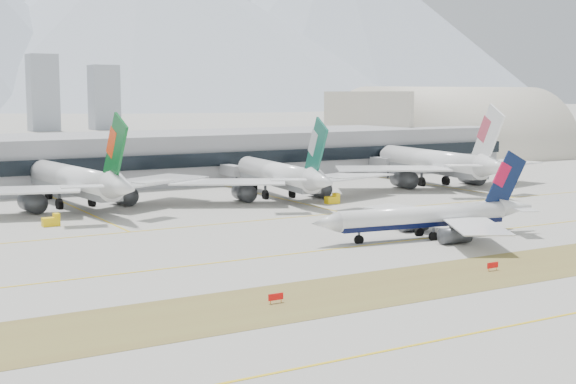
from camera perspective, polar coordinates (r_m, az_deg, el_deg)
ground at (r=145.14m, az=1.17°, el=-3.87°), size 3000.00×3000.00×0.00m
apron_markings at (r=104.12m, az=16.96°, el=-8.58°), size 360.00×122.22×0.06m
taxiing_airliner at (r=155.27m, az=10.07°, el=-1.77°), size 48.86×42.16×16.43m
widebody_eva at (r=198.26m, az=-14.78°, el=0.69°), size 66.45×65.30×23.78m
widebody_cathay at (r=208.79m, az=-0.55°, el=1.13°), size 62.09×61.16×22.28m
widebody_china_air at (r=241.93m, az=10.51°, el=2.00°), size 69.59×68.60×25.00m
terminal at (r=248.71m, az=-12.72°, el=2.28°), size 280.00×43.10×15.00m
hangar at (r=344.88m, az=11.52°, el=2.38°), size 91.00×60.00×60.00m
hold_sign_left at (r=106.24m, az=-0.87°, el=-7.47°), size 2.20×0.15×1.35m
hold_sign_right at (r=129.15m, az=14.35°, el=-5.07°), size 2.20×0.15×1.35m
gse_b at (r=173.69m, az=-16.46°, el=-2.00°), size 3.55×2.00×2.60m
gse_c at (r=200.51m, az=3.20°, el=-0.53°), size 3.55×2.00×2.60m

